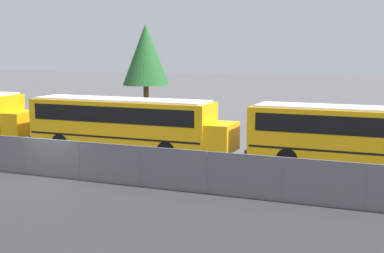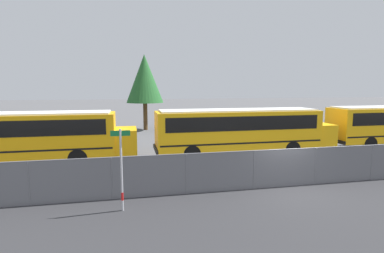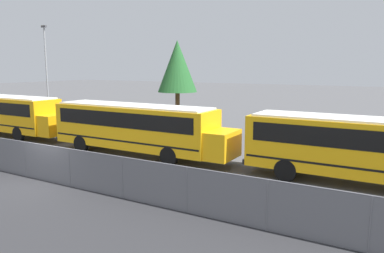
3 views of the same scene
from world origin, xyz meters
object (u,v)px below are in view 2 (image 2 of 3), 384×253
school_bus_2 (242,128)px  school_bus_1 (24,134)px  street_sign (121,168)px  tree_2 (145,79)px

school_bus_2 → school_bus_1: bearing=179.0°
street_sign → tree_2: tree_2 is taller
school_bus_2 → street_sign: 10.68m
school_bus_1 → street_sign: 9.61m
street_sign → school_bus_2: bearing=44.9°
school_bus_1 → street_sign: (5.66, -7.76, -0.24)m
school_bus_1 → tree_2: (7.66, 13.27, 3.51)m
tree_2 → street_sign: bearing=-95.4°
school_bus_2 → street_sign: size_ratio=3.98×
school_bus_1 → school_bus_2: 13.23m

